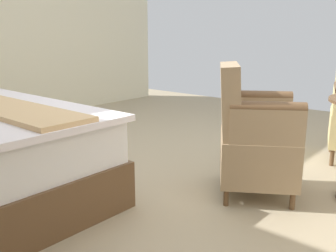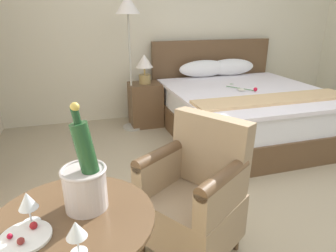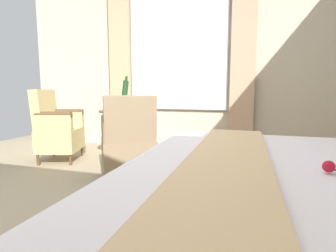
# 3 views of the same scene
# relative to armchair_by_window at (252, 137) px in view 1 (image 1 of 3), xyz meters

# --- Properties ---
(ground_plane) EXTENTS (7.02, 7.02, 0.00)m
(ground_plane) POSITION_rel_armchair_by_window_xyz_m (0.93, 0.12, -0.41)
(ground_plane) COLOR tan
(armchair_by_window) EXTENTS (0.74, 0.75, 0.92)m
(armchair_by_window) POSITION_rel_armchair_by_window_xyz_m (0.00, 0.00, 0.00)
(armchair_by_window) COLOR brown
(armchair_by_window) RESTS_ON ground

